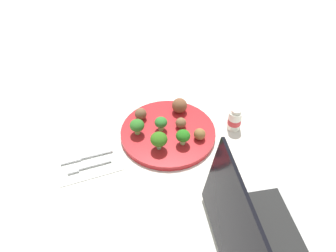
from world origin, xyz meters
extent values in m
plane|color=silver|center=(0.00, 0.00, 0.00)|extent=(4.00, 4.00, 0.00)
cylinder|color=red|center=(0.00, 0.00, 0.01)|extent=(0.28, 0.28, 0.02)
cylinder|color=#90CD83|center=(0.05, 0.05, 0.02)|extent=(0.01, 0.01, 0.02)
ellipsoid|color=#33691A|center=(0.05, 0.05, 0.05)|extent=(0.05, 0.05, 0.04)
cylinder|color=#9AC16B|center=(0.02, -0.01, 0.02)|extent=(0.02, 0.02, 0.01)
ellipsoid|color=#30742D|center=(0.02, -0.01, 0.04)|extent=(0.04, 0.04, 0.03)
cylinder|color=#97C866|center=(0.08, -0.03, 0.02)|extent=(0.02, 0.02, 0.02)
ellipsoid|color=#2F6F26|center=(0.08, -0.03, 0.05)|extent=(0.04, 0.04, 0.03)
cylinder|color=#A2CA7B|center=(-0.02, 0.06, 0.02)|extent=(0.01, 0.01, 0.02)
ellipsoid|color=#236A19|center=(-0.02, 0.06, 0.05)|extent=(0.04, 0.04, 0.03)
sphere|color=brown|center=(-0.04, 0.00, 0.03)|extent=(0.03, 0.03, 0.03)
sphere|color=brown|center=(-0.07, -0.07, 0.04)|extent=(0.05, 0.05, 0.05)
sphere|color=olive|center=(-0.07, 0.07, 0.03)|extent=(0.03, 0.03, 0.03)
sphere|color=brown|center=(0.05, -0.08, 0.03)|extent=(0.04, 0.04, 0.04)
cube|color=white|center=(0.24, 0.01, 0.00)|extent=(0.18, 0.13, 0.01)
cube|color=silver|center=(0.23, 0.03, 0.01)|extent=(0.09, 0.02, 0.01)
cube|color=silver|center=(0.29, 0.02, 0.01)|extent=(0.03, 0.02, 0.01)
cube|color=silver|center=(0.22, -0.01, 0.01)|extent=(0.09, 0.02, 0.01)
cube|color=silver|center=(0.29, -0.02, 0.01)|extent=(0.06, 0.02, 0.01)
cylinder|color=white|center=(-0.19, 0.06, 0.03)|extent=(0.04, 0.04, 0.06)
cylinder|color=red|center=(-0.19, 0.06, 0.03)|extent=(0.04, 0.04, 0.02)
cylinder|color=silver|center=(-0.19, 0.06, 0.07)|extent=(0.03, 0.03, 0.01)
cube|color=silver|center=(-0.05, 0.42, 0.01)|extent=(0.29, 0.36, 0.02)
cube|color=black|center=(-0.05, 0.42, 0.02)|extent=(0.22, 0.31, 0.00)
cube|color=black|center=(0.04, 0.40, 0.11)|extent=(0.11, 0.31, 0.20)
camera|label=1|loc=(0.31, 0.69, 0.75)|focal=38.30mm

